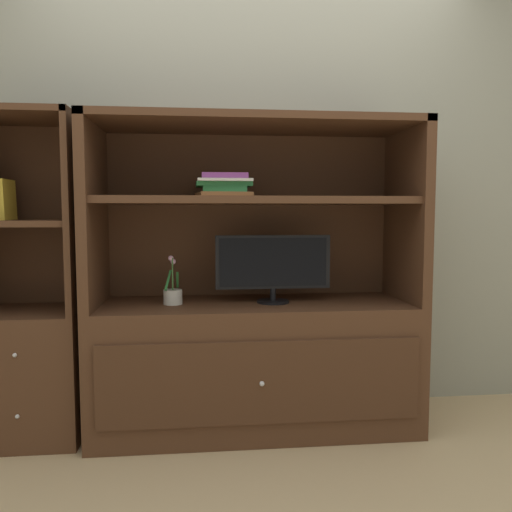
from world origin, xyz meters
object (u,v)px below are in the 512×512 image
object	(u,v)px
tv_monitor	(273,265)
magazine_stack	(224,186)
potted_plant	(173,294)
bookshelf_tall	(32,333)
media_console	(255,332)

from	to	relation	value
tv_monitor	magazine_stack	bearing A→B (deg)	174.85
potted_plant	bookshelf_tall	distance (m)	0.74
potted_plant	magazine_stack	world-z (taller)	magazine_stack
magazine_stack	bookshelf_tall	distance (m)	1.23
tv_monitor	magazine_stack	distance (m)	0.48
tv_monitor	bookshelf_tall	size ratio (longest dim) A/B	0.37
media_console	tv_monitor	bearing A→B (deg)	-15.08
tv_monitor	magazine_stack	world-z (taller)	magazine_stack
magazine_stack	bookshelf_tall	xyz separation A→B (m)	(-0.98, 0.00, -0.75)
bookshelf_tall	tv_monitor	bearing A→B (deg)	-1.29
media_console	magazine_stack	world-z (taller)	media_console
magazine_stack	bookshelf_tall	size ratio (longest dim) A/B	0.20
media_console	potted_plant	distance (m)	0.48
media_console	potted_plant	size ratio (longest dim) A/B	6.66
magazine_stack	media_console	bearing A→B (deg)	0.78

